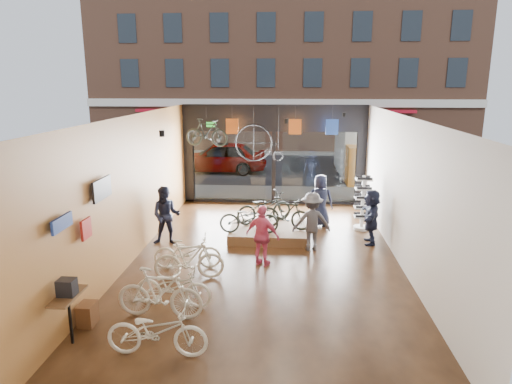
# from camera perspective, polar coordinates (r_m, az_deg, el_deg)

# --- Properties ---
(ground_plane) EXTENTS (7.00, 12.00, 0.04)m
(ground_plane) POSITION_cam_1_polar(r_m,az_deg,el_deg) (12.32, 1.18, -8.54)
(ground_plane) COLOR black
(ground_plane) RESTS_ON ground
(ceiling) EXTENTS (7.00, 12.00, 0.04)m
(ceiling) POSITION_cam_1_polar(r_m,az_deg,el_deg) (11.44, 1.27, 9.58)
(ceiling) COLOR black
(ceiling) RESTS_ON ground
(wall_left) EXTENTS (0.04, 12.00, 3.80)m
(wall_left) POSITION_cam_1_polar(r_m,az_deg,el_deg) (12.42, -15.22, 0.45)
(wall_left) COLOR #B08139
(wall_left) RESTS_ON ground
(wall_right) EXTENTS (0.04, 12.00, 3.80)m
(wall_right) POSITION_cam_1_polar(r_m,az_deg,el_deg) (12.08, 18.14, -0.11)
(wall_right) COLOR beige
(wall_right) RESTS_ON ground
(wall_back) EXTENTS (7.00, 0.04, 3.80)m
(wall_back) POSITION_cam_1_polar(r_m,az_deg,el_deg) (6.06, -1.85, -13.07)
(wall_back) COLOR beige
(wall_back) RESTS_ON ground
(storefront) EXTENTS (7.00, 0.26, 3.80)m
(storefront) POSITION_cam_1_polar(r_m,az_deg,el_deg) (17.62, 2.25, 4.69)
(storefront) COLOR black
(storefront) RESTS_ON ground
(exit_sign) EXTENTS (0.35, 0.06, 0.18)m
(exit_sign) POSITION_cam_1_polar(r_m,az_deg,el_deg) (17.61, -5.64, 8.40)
(exit_sign) COLOR #198C26
(exit_sign) RESTS_ON storefront
(street_road) EXTENTS (30.00, 18.00, 0.02)m
(street_road) POSITION_cam_1_polar(r_m,az_deg,el_deg) (26.81, 2.89, 3.61)
(street_road) COLOR black
(street_road) RESTS_ON ground
(sidewalk_near) EXTENTS (30.00, 2.40, 0.12)m
(sidewalk_near) POSITION_cam_1_polar(r_m,az_deg,el_deg) (19.16, 2.33, -0.20)
(sidewalk_near) COLOR slate
(sidewalk_near) RESTS_ON ground
(sidewalk_far) EXTENTS (30.00, 2.00, 0.12)m
(sidewalk_far) POSITION_cam_1_polar(r_m,az_deg,el_deg) (30.75, 3.07, 5.02)
(sidewalk_far) COLOR slate
(sidewalk_far) RESTS_ON ground
(opposite_building) EXTENTS (26.00, 5.00, 14.00)m
(opposite_building) POSITION_cam_1_polar(r_m,az_deg,el_deg) (32.99, 3.33, 17.68)
(opposite_building) COLOR brown
(opposite_building) RESTS_ON ground
(street_car) EXTENTS (4.78, 1.92, 1.63)m
(street_car) POSITION_cam_1_polar(r_m,az_deg,el_deg) (23.98, -4.48, 4.40)
(street_car) COLOR gray
(street_car) RESTS_ON street_road
(box_truck) EXTENTS (2.26, 6.78, 2.67)m
(box_truck) POSITION_cam_1_polar(r_m,az_deg,el_deg) (22.94, 13.42, 4.97)
(box_truck) COLOR silver
(box_truck) RESTS_ON street_road
(floor_bike_0) EXTENTS (1.77, 0.63, 0.93)m
(floor_bike_0) POSITION_cam_1_polar(r_m,az_deg,el_deg) (8.35, -12.26, -16.59)
(floor_bike_0) COLOR beige
(floor_bike_0) RESTS_ON ground_plane
(floor_bike_1) EXTENTS (1.80, 0.63, 1.06)m
(floor_bike_1) POSITION_cam_1_polar(r_m,az_deg,el_deg) (9.48, -11.94, -12.26)
(floor_bike_1) COLOR beige
(floor_bike_1) RESTS_ON ground_plane
(floor_bike_2) EXTENTS (1.71, 0.75, 0.87)m
(floor_bike_2) POSITION_cam_1_polar(r_m,az_deg,el_deg) (9.95, -10.30, -11.51)
(floor_bike_2) COLOR beige
(floor_bike_2) RESTS_ON ground_plane
(floor_bike_3) EXTENTS (1.73, 0.74, 1.01)m
(floor_bike_3) POSITION_cam_1_polar(r_m,az_deg,el_deg) (11.10, -8.37, -8.33)
(floor_bike_3) COLOR beige
(floor_bike_3) RESTS_ON ground_plane
(floor_bike_4) EXTENTS (1.75, 0.77, 0.89)m
(floor_bike_4) POSITION_cam_1_polar(r_m,az_deg,el_deg) (11.75, -8.57, -7.39)
(floor_bike_4) COLOR beige
(floor_bike_4) RESTS_ON ground_plane
(display_platform) EXTENTS (2.40, 1.80, 0.30)m
(display_platform) POSITION_cam_1_polar(r_m,az_deg,el_deg) (13.96, 1.74, -5.10)
(display_platform) COLOR brown
(display_platform) RESTS_ON ground_plane
(display_bike_left) EXTENTS (1.75, 0.67, 0.91)m
(display_bike_left) POSITION_cam_1_polar(r_m,az_deg,el_deg) (13.33, -0.88, -3.27)
(display_bike_left) COLOR black
(display_bike_left) RESTS_ON display_platform
(display_bike_mid) EXTENTS (1.66, 0.91, 0.96)m
(display_bike_mid) POSITION_cam_1_polar(r_m,az_deg,el_deg) (13.74, 3.67, -2.67)
(display_bike_mid) COLOR black
(display_bike_mid) RESTS_ON display_platform
(display_bike_right) EXTENTS (1.94, 1.48, 0.98)m
(display_bike_right) POSITION_cam_1_polar(r_m,az_deg,el_deg) (14.31, 1.02, -1.95)
(display_bike_right) COLOR black
(display_bike_right) RESTS_ON display_platform
(customer_1) EXTENTS (0.88, 0.71, 1.72)m
(customer_1) POSITION_cam_1_polar(r_m,az_deg,el_deg) (13.45, -11.16, -2.92)
(customer_1) COLOR #161C33
(customer_1) RESTS_ON ground_plane
(customer_2) EXTENTS (1.02, 0.75, 1.60)m
(customer_2) POSITION_cam_1_polar(r_m,az_deg,el_deg) (11.68, 0.82, -5.49)
(customer_2) COLOR #CC4C72
(customer_2) RESTS_ON ground_plane
(customer_3) EXTENTS (1.13, 0.72, 1.66)m
(customer_3) POSITION_cam_1_polar(r_m,az_deg,el_deg) (12.84, 6.98, -3.70)
(customer_3) COLOR #3F3F44
(customer_3) RESTS_ON ground_plane
(customer_4) EXTENTS (0.87, 0.60, 1.72)m
(customer_4) POSITION_cam_1_polar(r_m,az_deg,el_deg) (15.01, 8.04, -1.07)
(customer_4) COLOR #161C33
(customer_4) RESTS_ON ground_plane
(customer_5) EXTENTS (0.65, 1.55, 1.62)m
(customer_5) POSITION_cam_1_polar(r_m,az_deg,el_deg) (13.70, 14.20, -3.00)
(customer_5) COLOR #161C33
(customer_5) RESTS_ON ground_plane
(sunglasses_rack) EXTENTS (0.60, 0.53, 1.76)m
(sunglasses_rack) POSITION_cam_1_polar(r_m,az_deg,el_deg) (14.91, 13.19, -1.32)
(sunglasses_rack) COLOR white
(sunglasses_rack) RESTS_ON ground_plane
(wall_merch) EXTENTS (0.40, 2.40, 2.60)m
(wall_merch) POSITION_cam_1_polar(r_m,az_deg,el_deg) (9.44, -21.17, -7.95)
(wall_merch) COLOR navy
(wall_merch) RESTS_ON wall_left
(penny_farthing) EXTENTS (1.63, 0.06, 1.30)m
(penny_farthing) POSITION_cam_1_polar(r_m,az_deg,el_deg) (16.03, 0.67, 5.98)
(penny_farthing) COLOR black
(penny_farthing) RESTS_ON ceiling
(hung_bike) EXTENTS (1.64, 0.85, 0.95)m
(hung_bike) POSITION_cam_1_polar(r_m,az_deg,el_deg) (15.95, -6.21, 7.40)
(hung_bike) COLOR black
(hung_bike) RESTS_ON ceiling
(jersey_left) EXTENTS (0.45, 0.03, 0.55)m
(jersey_left) POSITION_cam_1_polar(r_m,az_deg,el_deg) (16.81, -3.00, 8.20)
(jersey_left) COLOR #CC5919
(jersey_left) RESTS_ON ceiling
(jersey_mid) EXTENTS (0.45, 0.03, 0.55)m
(jersey_mid) POSITION_cam_1_polar(r_m,az_deg,el_deg) (16.68, 4.90, 8.13)
(jersey_mid) COLOR #CC5919
(jersey_mid) RESTS_ON ceiling
(jersey_right) EXTENTS (0.45, 0.03, 0.55)m
(jersey_right) POSITION_cam_1_polar(r_m,az_deg,el_deg) (16.74, 9.48, 8.01)
(jersey_right) COLOR #1E3F99
(jersey_right) RESTS_ON ceiling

